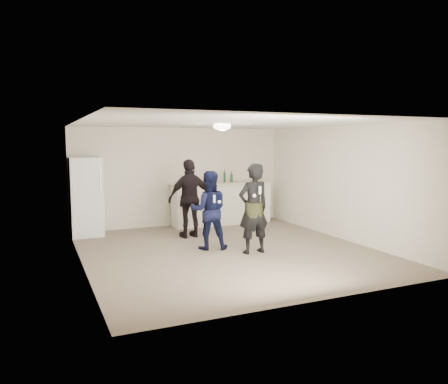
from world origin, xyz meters
name	(u,v)px	position (x,y,z in m)	size (l,w,h in m)	color
floor	(228,251)	(0.00, 0.00, 0.00)	(6.00, 6.00, 0.00)	#6B5B4C
ceiling	(228,123)	(0.00, 0.00, 2.50)	(6.00, 6.00, 0.00)	silver
wall_back	(180,177)	(0.00, 3.00, 1.25)	(6.00, 6.00, 0.00)	beige
wall_front	(321,210)	(0.00, -3.00, 1.25)	(6.00, 6.00, 0.00)	beige
wall_left	(80,195)	(-2.75, 0.00, 1.25)	(6.00, 6.00, 0.00)	beige
wall_right	(342,183)	(2.75, 0.00, 1.25)	(6.00, 6.00, 0.00)	beige
counter	(222,204)	(1.02, 2.67, 0.53)	(2.60, 0.56, 1.05)	silver
counter_top	(222,183)	(1.02, 2.67, 1.07)	(2.68, 0.64, 0.04)	beige
fridge	(86,197)	(-2.39, 2.60, 0.90)	(0.70, 0.70, 1.80)	white
fridge_handle	(100,180)	(-2.11, 2.23, 1.30)	(0.02, 0.02, 0.60)	silver
ceiling_dome	(222,126)	(0.00, 0.30, 2.45)	(0.36, 0.36, 0.16)	white
shaker	(205,180)	(0.53, 2.61, 1.18)	(0.08, 0.08, 0.17)	#ABABB0
man	(209,210)	(-0.29, 0.30, 0.79)	(0.77, 0.60, 1.58)	#0F1541
woman	(253,209)	(0.38, -0.35, 0.87)	(0.63, 0.42, 1.74)	black
camo_shorts	(253,210)	(0.38, -0.35, 0.85)	(0.34, 0.34, 0.28)	#373C1B
spectator	(190,198)	(-0.27, 1.48, 0.88)	(1.03, 0.43, 1.76)	black
remote_man	(214,199)	(-0.29, 0.02, 1.05)	(0.04, 0.04, 0.15)	white
nunchuk_man	(219,202)	(-0.17, 0.05, 0.98)	(0.07, 0.07, 0.07)	silver
remote_woman	(260,190)	(0.38, -0.60, 1.25)	(0.04, 0.04, 0.15)	white
nunchuk_woman	(254,196)	(0.28, -0.57, 1.15)	(0.07, 0.07, 0.07)	white
bottle_cluster	(218,179)	(0.92, 2.65, 1.20)	(0.80, 0.32, 0.26)	#976416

